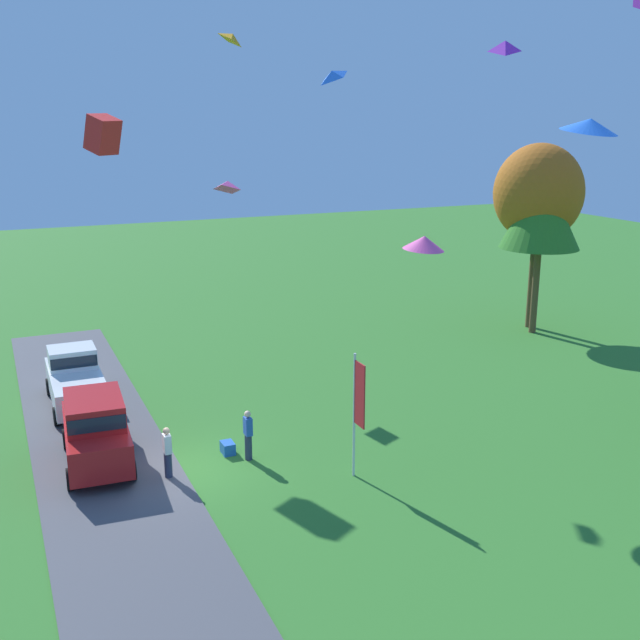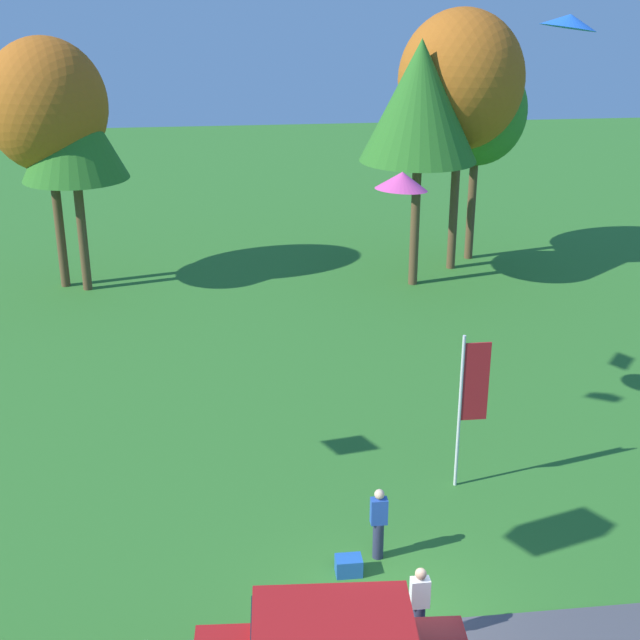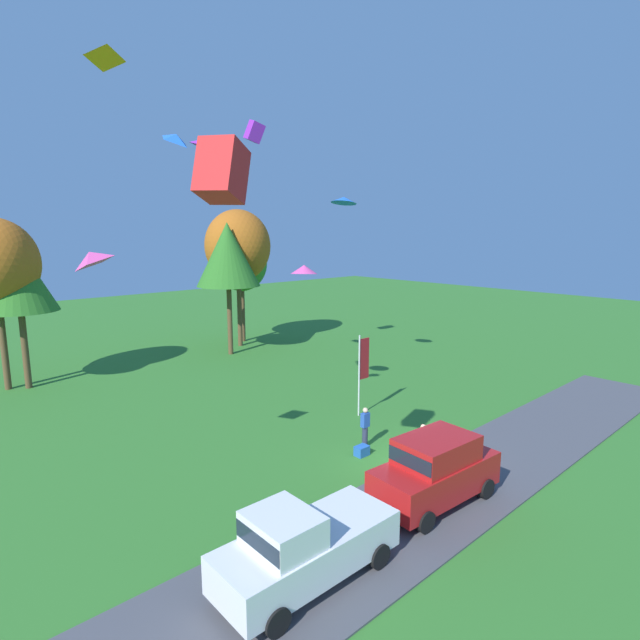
{
  "view_description": "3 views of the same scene",
  "coord_description": "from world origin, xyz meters",
  "views": [
    {
      "loc": [
        21.76,
        -4.85,
        10.86
      ],
      "look_at": [
        -0.05,
        4.86,
        4.44
      ],
      "focal_mm": 42.0,
      "sensor_mm": 36.0,
      "label": 1
    },
    {
      "loc": [
        -3.06,
        -13.72,
        12.0
      ],
      "look_at": [
        -0.87,
        4.62,
        4.68
      ],
      "focal_mm": 50.0,
      "sensor_mm": 36.0,
      "label": 2
    },
    {
      "loc": [
        -14.57,
        -11.08,
        8.89
      ],
      "look_at": [
        0.06,
        4.95,
        5.06
      ],
      "focal_mm": 28.0,
      "sensor_mm": 36.0,
      "label": 3
    }
  ],
  "objects": [
    {
      "name": "ground_plane",
      "position": [
        0.0,
        0.0,
        0.0
      ],
      "size": [
        120.0,
        120.0,
        0.0
      ],
      "primitive_type": "plane",
      "color": "#337528"
    },
    {
      "name": "pavement_strip",
      "position": [
        0.0,
        -2.18,
        0.03
      ],
      "size": [
        36.0,
        4.4,
        0.06
      ],
      "primitive_type": "cube",
      "color": "#4C4C51",
      "rests_on": "ground"
    },
    {
      "name": "car_pickup_near_entrance",
      "position": [
        -7.24,
        -2.38,
        1.11
      ],
      "size": [
        5.01,
        2.08,
        2.14
      ],
      "color": "white",
      "rests_on": "ground"
    },
    {
      "name": "car_suv_far_end",
      "position": [
        -1.49,
        -2.38,
        1.3
      ],
      "size": [
        4.72,
        2.29,
        2.28
      ],
      "color": "red",
      "rests_on": "ground"
    },
    {
      "name": "person_beside_suv",
      "position": [
        0.11,
        2.21,
        0.88
      ],
      "size": [
        0.36,
        0.24,
        1.71
      ],
      "color": "#2D334C",
      "rests_on": "ground"
    },
    {
      "name": "person_on_lawn",
      "position": [
        0.39,
        -0.51,
        0.88
      ],
      "size": [
        0.36,
        0.24,
        1.71
      ],
      "color": "#2D334C",
      "rests_on": "ground"
    },
    {
      "name": "tree_far_right",
      "position": [
        -8.32,
        20.8,
        6.47
      ],
      "size": [
        4.04,
        4.04,
        8.52
      ],
      "color": "brown",
      "rests_on": "ground"
    },
    {
      "name": "tree_right_of_center",
      "position": [
        4.76,
        19.89,
        7.29
      ],
      "size": [
        4.54,
        4.54,
        9.59
      ],
      "color": "brown",
      "rests_on": "ground"
    },
    {
      "name": "tree_lone_near",
      "position": [
        6.82,
        21.73,
        7.82
      ],
      "size": [
        5.03,
        5.03,
        10.61
      ],
      "color": "brown",
      "rests_on": "ground"
    },
    {
      "name": "tree_center_back",
      "position": [
        7.96,
        23.02,
        6.4
      ],
      "size": [
        4.12,
        4.12,
        8.7
      ],
      "color": "brown",
      "rests_on": "ground"
    },
    {
      "name": "flag_banner",
      "position": [
        2.78,
        4.86,
        2.56
      ],
      "size": [
        0.71,
        0.08,
        4.03
      ],
      "color": "silver",
      "rests_on": "ground"
    },
    {
      "name": "cooler_box",
      "position": [
        -0.6,
        1.72,
        0.2
      ],
      "size": [
        0.56,
        0.4,
        0.4
      ],
      "primitive_type": "cube",
      "color": "blue",
      "rests_on": "ground"
    },
    {
      "name": "kite_delta_near_flag",
      "position": [
        6.28,
        9.72,
        10.71
      ],
      "size": [
        1.85,
        1.82,
        0.57
      ],
      "primitive_type": "cone",
      "rotation": [
        0.15,
        0.0,
        1.81
      ],
      "color": "blue"
    },
    {
      "name": "kite_diamond_mid_center",
      "position": [
        -1.12,
        12.49,
        13.35
      ],
      "size": [
        1.24,
        1.22,
        0.63
      ],
      "primitive_type": "pyramid",
      "rotation": [
        -0.33,
        0.0,
        4.14
      ],
      "color": "purple"
    },
    {
      "name": "kite_diamond_topmost",
      "position": [
        -5.06,
        7.57,
        12.48
      ],
      "size": [
        1.02,
        1.23,
        0.68
      ],
      "primitive_type": "pyramid",
      "rotation": [
        -0.41,
        0.0,
        3.41
      ],
      "color": "blue"
    },
    {
      "name": "kite_box_over_trees",
      "position": [
        -8.08,
        -0.54,
        10.31
      ],
      "size": [
        1.6,
        1.45,
        1.55
      ],
      "primitive_type": "cube",
      "rotation": [
        0.02,
        0.3,
        0.55
      ],
      "color": "red"
    },
    {
      "name": "kite_box_high_left",
      "position": [
        3.44,
        14.41,
        14.74
      ],
      "size": [
        1.18,
        1.19,
        1.45
      ],
      "primitive_type": "cube",
      "rotation": [
        0.27,
        0.3,
        6.14
      ],
      "color": "purple"
    },
    {
      "name": "kite_delta_trailing_tail",
      "position": [
        1.56,
        7.77,
        7.06
      ],
      "size": [
        1.9,
        1.9,
        0.54
      ],
      "primitive_type": "cone",
      "rotation": [
        0.08,
        0.0,
        2.26
      ],
      "color": "#EA4C9E"
    },
    {
      "name": "kite_diamond_high_right",
      "position": [
        -8.62,
        4.88,
        14.01
      ],
      "size": [
        0.99,
        0.96,
        0.62
      ],
      "primitive_type": "pyramid",
      "rotation": [
        0.5,
        0.0,
        2.95
      ],
      "color": "orange"
    },
    {
      "name": "kite_diamond_low_drifter",
      "position": [
        -9.53,
        4.75,
        8.12
      ],
      "size": [
        1.36,
        1.34,
        0.7
      ],
      "primitive_type": "pyramid",
      "rotation": [
        0.38,
        0.0,
        4.05
      ],
      "color": "#EA4C9E"
    }
  ]
}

